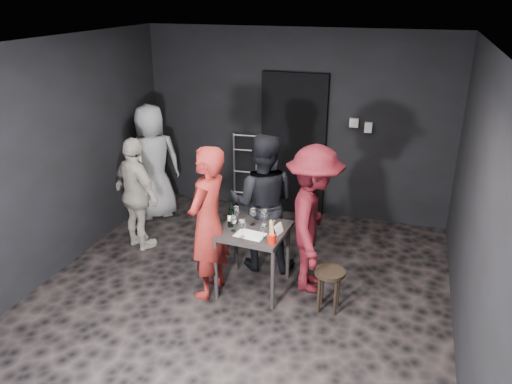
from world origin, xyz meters
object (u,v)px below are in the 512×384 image
(hand_truck, at_px, (245,195))
(bystander_cream, at_px, (137,195))
(stool, at_px, (329,279))
(breadstick_cup, at_px, (272,232))
(wine_bottle, at_px, (231,217))
(server_red, at_px, (207,213))
(man_maroon, at_px, (314,212))
(woman_black, at_px, (263,195))
(bystander_grey, at_px, (152,155))
(tasting_table, at_px, (253,237))

(hand_truck, relative_size, bystander_cream, 0.80)
(stool, relative_size, breadstick_cup, 1.70)
(hand_truck, bearing_deg, stool, -57.43)
(bystander_cream, bearing_deg, stool, -167.25)
(stool, relative_size, wine_bottle, 1.66)
(bystander_cream, bearing_deg, wine_bottle, -172.53)
(server_red, bearing_deg, man_maroon, 119.38)
(stool, xyz_separation_m, wine_bottle, (-1.14, 0.13, 0.49))
(woman_black, height_order, man_maroon, man_maroon)
(server_red, xyz_separation_m, woman_black, (0.39, 0.74, -0.04))
(server_red, bearing_deg, woman_black, 158.36)
(wine_bottle, bearing_deg, stool, -6.43)
(stool, distance_m, woman_black, 1.28)
(woman_black, bearing_deg, man_maroon, 148.93)
(bystander_cream, height_order, bystander_grey, bystander_grey)
(tasting_table, xyz_separation_m, server_red, (-0.44, -0.22, 0.32))
(breadstick_cup, bearing_deg, hand_truck, 115.34)
(tasting_table, distance_m, stool, 0.94)
(man_maroon, height_order, breadstick_cup, man_maroon)
(man_maroon, xyz_separation_m, bystander_cream, (-2.33, 0.25, -0.20))
(wine_bottle, bearing_deg, tasting_table, 3.35)
(bystander_cream, relative_size, bystander_grey, 0.77)
(hand_truck, height_order, woman_black, woman_black)
(wine_bottle, relative_size, breadstick_cup, 1.03)
(hand_truck, xyz_separation_m, stool, (1.70, -2.22, 0.15))
(server_red, xyz_separation_m, bystander_grey, (-1.56, 1.64, -0.02))
(bystander_cream, height_order, wine_bottle, bystander_cream)
(man_maroon, relative_size, wine_bottle, 6.61)
(wine_bottle, distance_m, breadstick_cup, 0.59)
(server_red, relative_size, man_maroon, 1.04)
(bystander_grey, bearing_deg, bystander_cream, 65.45)
(tasting_table, xyz_separation_m, woman_black, (-0.05, 0.52, 0.28))
(stool, xyz_separation_m, man_maroon, (-0.27, 0.38, 0.57))
(hand_truck, bearing_deg, woman_black, -68.71)
(woman_black, distance_m, breadstick_cup, 0.85)
(woman_black, distance_m, man_maroon, 0.72)
(hand_truck, distance_m, server_red, 2.44)
(tasting_table, distance_m, bystander_cream, 1.79)
(breadstick_cup, bearing_deg, man_maroon, 56.64)
(man_maroon, xyz_separation_m, bystander_grey, (-2.62, 1.19, 0.02))
(hand_truck, height_order, bystander_grey, bystander_grey)
(stool, distance_m, bystander_grey, 3.34)
(stool, bearing_deg, tasting_table, 170.85)
(stool, distance_m, bystander_cream, 2.71)
(breadstick_cup, bearing_deg, server_red, 176.73)
(woman_black, bearing_deg, breadstick_cup, 105.60)
(tasting_table, relative_size, breadstick_cup, 2.71)
(server_red, xyz_separation_m, man_maroon, (1.05, 0.45, -0.04))
(stool, xyz_separation_m, woman_black, (-0.94, 0.67, 0.57))
(woman_black, bearing_deg, hand_truck, -71.68)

